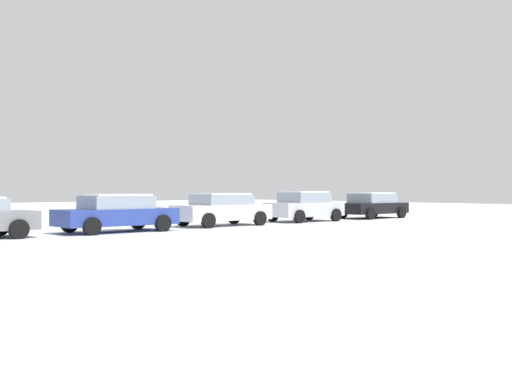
% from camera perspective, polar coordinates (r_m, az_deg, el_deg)
% --- Properties ---
extents(parked_car_blue, '(4.51, 2.15, 1.43)m').
position_cam_1_polar(parked_car_blue, '(23.06, -13.18, -1.93)').
color(parked_car_blue, '#283D93').
rests_on(parked_car_blue, ground).
extents(parked_car_white, '(4.44, 2.12, 1.44)m').
position_cam_1_polar(parked_car_white, '(26.26, -3.28, -1.65)').
color(parked_car_white, white).
rests_on(parked_car_white, ground).
extents(parked_car_silver, '(4.08, 2.14, 1.51)m').
position_cam_1_polar(parked_car_silver, '(29.89, 4.65, -1.36)').
color(parked_car_silver, silver).
rests_on(parked_car_silver, ground).
extents(parked_car_black, '(4.35, 2.21, 1.44)m').
position_cam_1_polar(parked_car_black, '(33.84, 11.05, -1.23)').
color(parked_car_black, black).
rests_on(parked_car_black, ground).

